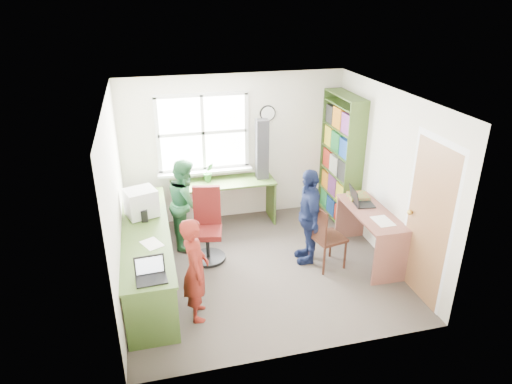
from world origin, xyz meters
TOP-DOWN VIEW (x-y plane):
  - room at (0.01, 0.10)m, footprint 3.64×3.44m
  - l_desk at (-1.31, -0.28)m, footprint 2.38×2.95m
  - right_desk at (1.60, -0.13)m, footprint 0.63×1.32m
  - bookshelf at (1.65, 1.19)m, footprint 0.30×1.02m
  - swivel_chair at (-0.66, 0.46)m, footprint 0.58×0.58m
  - wooden_chair at (0.85, -0.18)m, footprint 0.48×0.48m
  - crt_monitor at (-1.53, 0.51)m, footprint 0.48×0.45m
  - laptop_left at (-1.47, -1.00)m, footprint 0.34×0.29m
  - laptop_right at (1.49, 0.14)m, footprint 0.34×0.40m
  - speaker_a at (-1.49, 0.33)m, footprint 0.09×0.09m
  - speaker_b at (-1.50, 0.83)m, footprint 0.11×0.11m
  - cd_tower at (0.40, 1.44)m, footprint 0.20×0.18m
  - game_box at (1.57, 0.32)m, footprint 0.32×0.32m
  - paper_a at (-1.43, -0.28)m, footprint 0.30×0.34m
  - paper_b at (1.56, -0.44)m, footprint 0.23×0.32m
  - potted_plant at (-0.47, 1.49)m, footprint 0.19×0.17m
  - person_red at (-0.98, -0.80)m, footprint 0.34×0.49m
  - person_green at (-0.89, 0.92)m, footprint 0.59×0.71m
  - person_navy at (0.70, 0.06)m, footprint 0.44×0.85m

SIDE VIEW (x-z plane):
  - l_desk at x=-1.31m, z-range 0.08..0.83m
  - swivel_chair at x=-0.66m, z-range -0.07..0.99m
  - wooden_chair at x=0.85m, z-range 0.04..0.97m
  - right_desk at x=1.60m, z-range 0.17..0.92m
  - person_red at x=-0.98m, z-range 0.00..1.28m
  - person_green at x=-0.89m, z-range 0.00..1.35m
  - person_navy at x=0.70m, z-range 0.00..1.39m
  - paper_a at x=-1.43m, z-range 0.75..0.75m
  - paper_b at x=1.56m, z-range 0.75..0.76m
  - game_box at x=1.57m, z-range 0.75..0.81m
  - laptop_left at x=-1.47m, z-range 0.69..0.91m
  - laptop_right at x=1.49m, z-range 0.69..0.94m
  - speaker_a at x=-1.49m, z-range 0.75..0.92m
  - speaker_b at x=-1.50m, z-range 0.75..0.94m
  - potted_plant at x=-0.47m, z-range 0.75..1.06m
  - crt_monitor at x=-1.53m, z-range 0.75..1.14m
  - bookshelf at x=1.65m, z-range -0.05..2.05m
  - room at x=0.01m, z-range 0.00..2.44m
  - cd_tower at x=0.40m, z-range 0.75..1.72m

